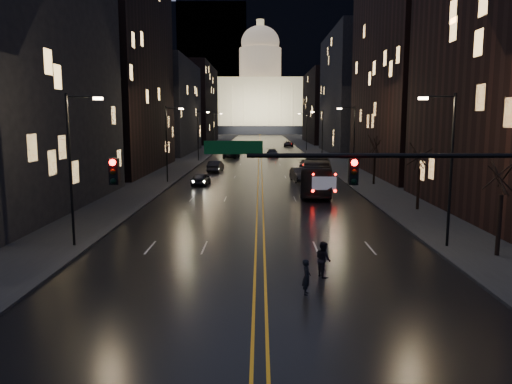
{
  "coord_description": "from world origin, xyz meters",
  "views": [
    {
      "loc": [
        -0.0,
        -18.64,
        7.57
      ],
      "look_at": [
        -0.24,
        10.72,
        3.24
      ],
      "focal_mm": 35.0,
      "sensor_mm": 36.0,
      "label": 1
    }
  ],
  "objects_px": {
    "bus": "(317,177)",
    "pedestrian_b": "(323,259)",
    "traffic_signal": "(417,185)",
    "receding_car_a": "(300,175)",
    "pedestrian_a": "(306,277)",
    "oncoming_car_b": "(216,166)",
    "oncoming_car_a": "(201,179)"
  },
  "relations": [
    {
      "from": "bus",
      "to": "pedestrian_a",
      "type": "relative_size",
      "value": 7.69
    },
    {
      "from": "pedestrian_a",
      "to": "pedestrian_b",
      "type": "height_order",
      "value": "pedestrian_b"
    },
    {
      "from": "oncoming_car_a",
      "to": "traffic_signal",
      "type": "bearing_deg",
      "value": 112.68
    },
    {
      "from": "bus",
      "to": "pedestrian_b",
      "type": "relative_size",
      "value": 6.87
    },
    {
      "from": "bus",
      "to": "receding_car_a",
      "type": "height_order",
      "value": "bus"
    },
    {
      "from": "bus",
      "to": "oncoming_car_a",
      "type": "relative_size",
      "value": 2.72
    },
    {
      "from": "traffic_signal",
      "to": "oncoming_car_a",
      "type": "relative_size",
      "value": 3.91
    },
    {
      "from": "pedestrian_a",
      "to": "pedestrian_b",
      "type": "xyz_separation_m",
      "value": [
        1.03,
        2.48,
        0.09
      ]
    },
    {
      "from": "traffic_signal",
      "to": "pedestrian_a",
      "type": "distance_m",
      "value": 6.2
    },
    {
      "from": "oncoming_car_b",
      "to": "pedestrian_a",
      "type": "bearing_deg",
      "value": 103.99
    },
    {
      "from": "traffic_signal",
      "to": "pedestrian_a",
      "type": "height_order",
      "value": "traffic_signal"
    },
    {
      "from": "traffic_signal",
      "to": "receding_car_a",
      "type": "height_order",
      "value": "traffic_signal"
    },
    {
      "from": "oncoming_car_a",
      "to": "oncoming_car_b",
      "type": "relative_size",
      "value": 0.9
    },
    {
      "from": "oncoming_car_a",
      "to": "receding_car_a",
      "type": "distance_m",
      "value": 12.12
    },
    {
      "from": "oncoming_car_a",
      "to": "pedestrian_a",
      "type": "distance_m",
      "value": 36.75
    },
    {
      "from": "oncoming_car_b",
      "to": "pedestrian_b",
      "type": "bearing_deg",
      "value": 105.67
    },
    {
      "from": "receding_car_a",
      "to": "pedestrian_b",
      "type": "relative_size",
      "value": 2.96
    },
    {
      "from": "bus",
      "to": "oncoming_car_b",
      "type": "height_order",
      "value": "bus"
    },
    {
      "from": "oncoming_car_a",
      "to": "oncoming_car_b",
      "type": "xyz_separation_m",
      "value": [
        0.41,
        14.38,
        0.06
      ]
    },
    {
      "from": "bus",
      "to": "oncoming_car_a",
      "type": "distance_m",
      "value": 13.88
    },
    {
      "from": "bus",
      "to": "oncoming_car_b",
      "type": "xyz_separation_m",
      "value": [
        -12.14,
        20.23,
        -0.86
      ]
    },
    {
      "from": "oncoming_car_b",
      "to": "receding_car_a",
      "type": "distance_m",
      "value": 15.65
    },
    {
      "from": "traffic_signal",
      "to": "oncoming_car_b",
      "type": "distance_m",
      "value": 53.8
    },
    {
      "from": "traffic_signal",
      "to": "receding_car_a",
      "type": "distance_m",
      "value": 41.52
    },
    {
      "from": "oncoming_car_b",
      "to": "pedestrian_a",
      "type": "distance_m",
      "value": 50.76
    },
    {
      "from": "oncoming_car_b",
      "to": "traffic_signal",
      "type": "bearing_deg",
      "value": 107.72
    },
    {
      "from": "oncoming_car_a",
      "to": "pedestrian_b",
      "type": "distance_m",
      "value": 34.63
    },
    {
      "from": "oncoming_car_a",
      "to": "pedestrian_b",
      "type": "bearing_deg",
      "value": 110.62
    },
    {
      "from": "oncoming_car_b",
      "to": "pedestrian_a",
      "type": "relative_size",
      "value": 3.16
    },
    {
      "from": "oncoming_car_a",
      "to": "bus",
      "type": "bearing_deg",
      "value": 159.16
    },
    {
      "from": "pedestrian_a",
      "to": "receding_car_a",
      "type": "bearing_deg",
      "value": 4.86
    },
    {
      "from": "traffic_signal",
      "to": "receding_car_a",
      "type": "bearing_deg",
      "value": 91.47
    }
  ]
}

